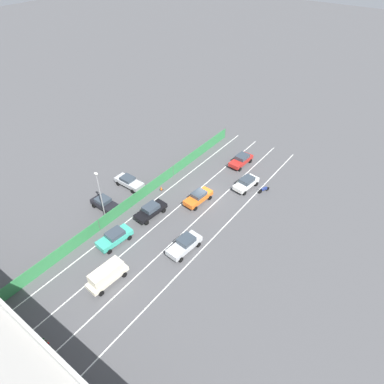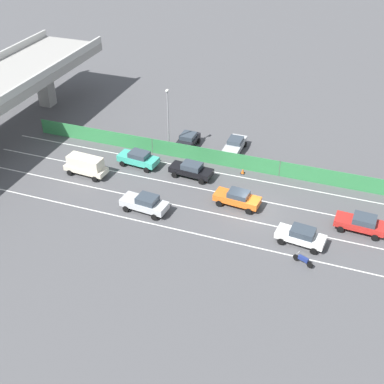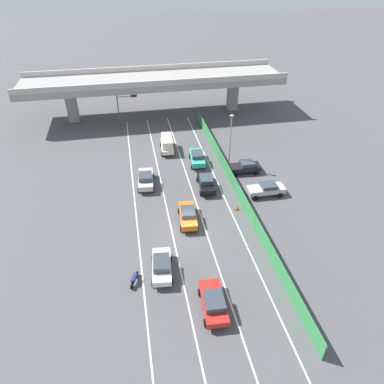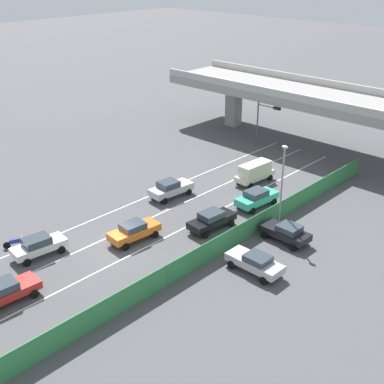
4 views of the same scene
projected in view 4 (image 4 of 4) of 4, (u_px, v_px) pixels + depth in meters
ground_plane at (119, 246)px, 42.53m from camera, size 300.00×300.00×0.00m
lane_line_left_edge at (133, 203)px, 49.97m from camera, size 0.14×48.41×0.01m
lane_line_mid_left at (158, 214)px, 47.73m from camera, size 0.14×48.41×0.01m
lane_line_mid_right at (186, 227)px, 45.49m from camera, size 0.14×48.41×0.01m
lane_line_right_edge at (216, 241)px, 43.25m from camera, size 0.14×48.41×0.01m
elevated_overpass at (326, 102)px, 61.29m from camera, size 44.65×9.28×7.57m
green_fence at (231, 239)px, 41.86m from camera, size 0.10×44.51×1.82m
car_sedan_black at (212, 219)px, 44.89m from camera, size 2.24×4.74×1.67m
car_sedan_silver at (171, 188)px, 50.82m from camera, size 2.35×4.75×1.75m
car_taxi_orange at (134, 231)px, 43.06m from camera, size 2.25×4.65×1.65m
car_sedan_red at (5, 291)px, 35.37m from camera, size 2.27×4.59×1.65m
car_van_cream at (255, 171)px, 53.97m from camera, size 2.17×4.77×2.17m
car_hatchback_white at (38, 245)px, 40.86m from camera, size 2.31×4.49×1.67m
car_taxi_teal at (257, 197)px, 48.87m from camera, size 2.36×4.64×1.72m
motorcycle at (15, 242)px, 42.22m from camera, size 0.93×1.84×0.93m
parked_wagon_silver at (255, 262)px, 38.74m from camera, size 4.55×2.02×1.53m
parked_sedan_dark at (286, 232)px, 42.94m from camera, size 4.33×2.13×1.59m
traffic_light at (265, 117)px, 62.30m from camera, size 3.25×0.43×5.74m
street_lamp at (282, 180)px, 43.51m from camera, size 0.60×0.36×7.74m
traffic_cone at (194, 258)px, 40.28m from camera, size 0.47×0.47×0.62m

